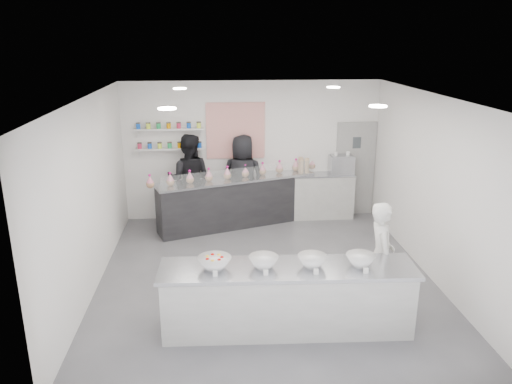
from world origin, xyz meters
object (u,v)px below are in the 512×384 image
prep_counter (287,298)px  staff_right (243,179)px  woman_prep (381,255)px  espresso_ledge (323,196)px  espresso_machine (341,165)px  staff_left (189,179)px  back_bar (237,202)px

prep_counter → staff_right: bearing=97.0°
prep_counter → woman_prep: woman_prep is taller
espresso_ledge → staff_right: size_ratio=0.71×
espresso_machine → staff_left: 3.31m
prep_counter → back_bar: bearing=99.4°
woman_prep → staff_left: size_ratio=0.84×
back_bar → staff_left: (-0.99, 0.25, 0.45)m
prep_counter → espresso_ledge: bearing=74.3°
prep_counter → espresso_ledge: espresso_ledge is taller
back_bar → staff_left: 1.12m
staff_right → espresso_ledge: bearing=-164.8°
woman_prep → staff_left: staff_left is taller
espresso_ledge → espresso_machine: espresso_machine is taller
back_bar → staff_right: size_ratio=1.77×
woman_prep → prep_counter: bearing=114.1°
prep_counter → staff_right: 4.31m
back_bar → woman_prep: size_ratio=2.08×
espresso_ledge → staff_left: staff_left is taller
prep_counter → staff_right: (-0.36, 4.27, 0.49)m
espresso_machine → staff_right: size_ratio=0.27×
prep_counter → woman_prep: bearing=22.0°
back_bar → woman_prep: 4.02m
back_bar → staff_right: 0.52m
back_bar → espresso_ledge: bearing=-9.1°
prep_counter → espresso_machine: (1.80, 4.36, 0.73)m
prep_counter → staff_left: (-1.50, 4.27, 0.50)m
espresso_ledge → staff_right: staff_right is taller
back_bar → woman_prep: bearing=-79.9°
espresso_ledge → back_bar: bearing=-170.0°
prep_counter → staff_left: size_ratio=1.77×
back_bar → woman_prep: woman_prep is taller
woman_prep → staff_left: (-2.95, 3.75, 0.16)m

